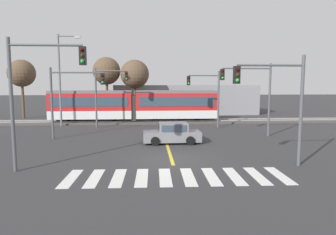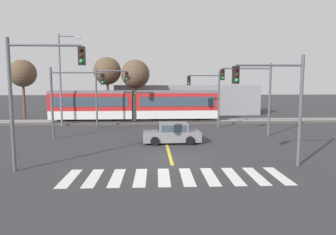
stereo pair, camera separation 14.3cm
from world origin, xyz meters
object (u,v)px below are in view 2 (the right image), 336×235
object	(u,v)px
street_lamp_west	(62,75)
traffic_light_far_left	(107,88)
traffic_light_near_left	(35,84)
traffic_light_far_right	(208,91)
traffic_light_mid_left	(71,91)
bare_tree_far_west	(23,74)
light_rail_tram	(135,104)
bare_tree_east	(135,74)
traffic_light_near_right	(277,94)
bare_tree_west	(107,71)
traffic_light_mid_right	(253,88)
sedan_crossing	(172,134)

from	to	relation	value
street_lamp_west	traffic_light_far_left	bearing A→B (deg)	-17.97
traffic_light_near_left	traffic_light_far_right	xyz separation A→B (m)	(11.32, 14.22, -0.68)
traffic_light_far_right	traffic_light_far_left	xyz separation A→B (m)	(-9.89, 0.47, 0.24)
traffic_light_mid_left	bare_tree_far_west	size ratio (longest dim) A/B	0.77
traffic_light_far_right	traffic_light_mid_left	distance (m)	13.03
light_rail_tram	traffic_light_mid_left	xyz separation A→B (m)	(-4.48, -9.79, 1.74)
traffic_light_far_right	bare_tree_east	size ratio (longest dim) A/B	0.77
light_rail_tram	traffic_light_far_right	bearing A→B (deg)	-31.22
light_rail_tram	traffic_light_near_right	bearing A→B (deg)	-65.86
traffic_light_far_right	bare_tree_west	bearing A→B (deg)	139.87
light_rail_tram	bare_tree_east	bearing A→B (deg)	91.21
bare_tree_far_west	street_lamp_west	bearing A→B (deg)	-47.03
light_rail_tram	traffic_light_mid_right	xyz separation A→B (m)	(10.17, -9.66, 1.98)
traffic_light_near_left	bare_tree_east	world-z (taller)	bare_tree_east
light_rail_tram	traffic_light_far_right	xyz separation A→B (m)	(7.44, -4.51, 1.64)
traffic_light_mid_right	bare_tree_west	distance (m)	20.13
traffic_light_near_right	bare_tree_far_west	bearing A→B (deg)	133.62
street_lamp_west	bare_tree_east	bearing A→B (deg)	43.04
traffic_light_mid_right	light_rail_tram	bearing A→B (deg)	136.46
bare_tree_east	light_rail_tram	bearing A→B (deg)	-88.79
traffic_light_far_left	street_lamp_west	xyz separation A→B (m)	(-4.75, 1.54, 1.33)
traffic_light_near_right	traffic_light_mid_right	xyz separation A→B (m)	(1.81, 8.98, 0.19)
traffic_light_mid_left	light_rail_tram	bearing A→B (deg)	65.44
street_lamp_west	bare_tree_far_west	size ratio (longest dim) A/B	1.27
light_rail_tram	bare_tree_west	size ratio (longest dim) A/B	2.40
traffic_light_far_left	bare_tree_east	world-z (taller)	bare_tree_east
traffic_light_mid_right	bare_tree_east	size ratio (longest dim) A/B	0.82
light_rail_tram	bare_tree_east	size ratio (longest dim) A/B	2.52
traffic_light_near_left	traffic_light_far_right	distance (m)	18.19
traffic_light_mid_right	bare_tree_west	bearing A→B (deg)	133.63
traffic_light_far_right	traffic_light_mid_right	world-z (taller)	traffic_light_mid_right
light_rail_tram	street_lamp_west	xyz separation A→B (m)	(-7.20, -2.49, 3.21)
traffic_light_mid_right	traffic_light_near_right	bearing A→B (deg)	-101.39
traffic_light_near_left	traffic_light_mid_right	size ratio (longest dim) A/B	1.09
traffic_light_near_left	traffic_light_far_left	world-z (taller)	traffic_light_near_left
traffic_light_far_right	traffic_light_far_left	size ratio (longest dim) A/B	0.95
light_rail_tram	traffic_light_far_left	size ratio (longest dim) A/B	3.13
traffic_light_far_left	street_lamp_west	size ratio (longest dim) A/B	0.63
sedan_crossing	bare_tree_west	distance (m)	19.03
traffic_light_near_left	traffic_light_near_right	xyz separation A→B (m)	(12.24, 0.08, -0.53)
traffic_light_mid_right	traffic_light_mid_left	bearing A→B (deg)	-179.48
traffic_light_mid_left	bare_tree_east	xyz separation A→B (m)	(4.39, 13.94, 1.74)
traffic_light_far_left	bare_tree_west	world-z (taller)	bare_tree_west
traffic_light_far_right	traffic_light_mid_left	bearing A→B (deg)	-156.07
traffic_light_near_left	street_lamp_west	size ratio (longest dim) A/B	0.71
traffic_light_far_left	bare_tree_east	bearing A→B (deg)	73.90
traffic_light_far_right	traffic_light_mid_left	world-z (taller)	traffic_light_mid_left
traffic_light_near_left	traffic_light_mid_left	xyz separation A→B (m)	(-0.59, 8.93, -0.58)
traffic_light_mid_left	street_lamp_west	xyz separation A→B (m)	(-2.72, 7.30, 1.47)
street_lamp_west	bare_tree_east	size ratio (longest dim) A/B	1.27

